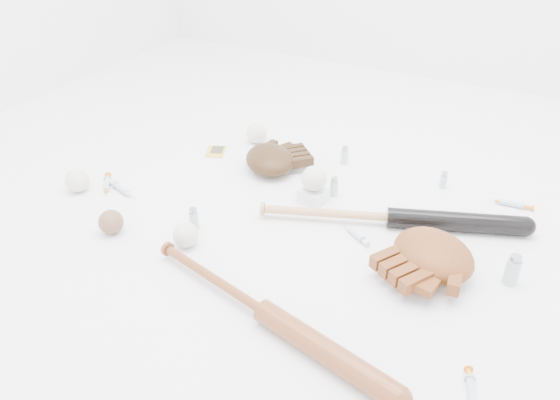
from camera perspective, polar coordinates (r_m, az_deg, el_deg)
The scene contains 22 objects.
bat_dark at distance 1.70m, azimuth 11.43°, elevation -1.79°, with size 0.85×0.06×0.06m, color black, non-canonical shape.
bat_wood at distance 1.36m, azimuth -1.64°, elevation -11.58°, with size 0.80×0.06×0.06m, color brown, non-canonical shape.
glove_dark at distance 1.96m, azimuth -1.06°, elevation 4.29°, with size 0.25×0.25×0.09m, color #34200E, non-canonical shape.
glove_tan at distance 1.55m, azimuth 15.73°, elevation -5.48°, with size 0.28×0.28×0.10m, color brown, non-canonical shape.
trading_card at distance 2.12m, azimuth -6.73°, elevation 5.06°, with size 0.07×0.09×0.01m, color gold.
pedestal at distance 1.80m, azimuth 3.53°, elevation 0.51°, with size 0.08×0.08×0.04m, color white.
baseball_on_pedestal at distance 1.76m, azimuth 3.60°, elevation 2.26°, with size 0.08×0.08×0.08m, color silver.
baseball_left at distance 1.96m, azimuth -20.43°, elevation 1.92°, with size 0.08×0.08×0.08m, color silver.
baseball_upper at distance 2.16m, azimuth -2.44°, elevation 7.02°, with size 0.08×0.08×0.08m, color silver.
baseball_mid at distance 1.61m, azimuth -9.82°, elevation -3.60°, with size 0.08×0.08×0.08m, color silver.
baseball_aged at distance 1.71m, azimuth -17.25°, elevation -2.22°, with size 0.07×0.07×0.07m, color brown.
syringe_0 at distance 1.92m, azimuth -16.23°, elevation 1.09°, with size 0.17×0.03×0.02m, color #ADBCC6, non-canonical shape.
syringe_1 at distance 1.65m, azimuth 7.91°, elevation -3.59°, with size 0.14×0.02×0.02m, color #ADBCC6, non-canonical shape.
syringe_2 at distance 1.74m, azimuth 15.04°, elevation -2.39°, with size 0.16×0.03×0.02m, color #ADBCC6, non-canonical shape.
syringe_3 at distance 1.29m, azimuth 19.36°, elevation -18.33°, with size 0.15×0.03×0.02m, color #ADBCC6, non-canonical shape.
syringe_4 at distance 1.93m, azimuth 23.00°, elevation -0.36°, with size 0.16×0.03×0.02m, color #ADBCC6, non-canonical shape.
syringe_5 at distance 1.97m, azimuth -17.64°, elevation 1.55°, with size 0.16×0.03×0.02m, color #ADBCC6, non-canonical shape.
vial_0 at distance 2.02m, azimuth 6.77°, elevation 4.69°, with size 0.03×0.03×0.07m, color #ADB7BD.
vial_1 at distance 1.94m, azimuth 16.73°, elevation 2.03°, with size 0.02×0.02×0.06m, color #ADB7BD.
vial_2 at distance 1.82m, azimuth 5.66°, elevation 1.40°, with size 0.03×0.03×0.07m, color #ADB7BD.
vial_3 at distance 1.58m, azimuth 23.13°, elevation -6.70°, with size 0.04×0.04×0.09m, color #ADB7BD.
vial_4 at distance 1.68m, azimuth -9.01°, elevation -1.91°, with size 0.03×0.03×0.07m, color #ADB7BD.
Camera 1 is at (0.65, -1.23, 0.98)m, focal length 35.00 mm.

